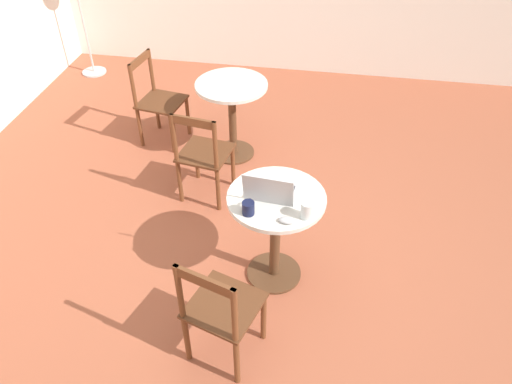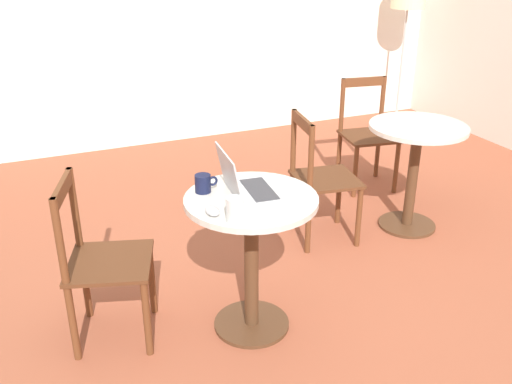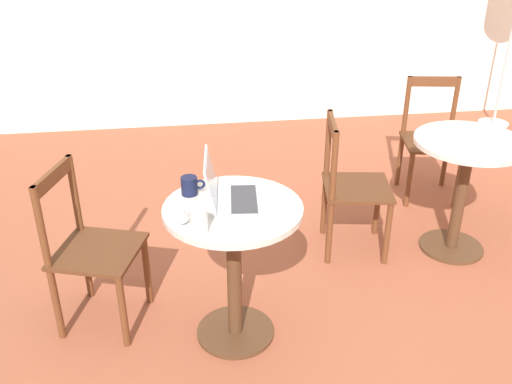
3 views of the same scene
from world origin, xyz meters
TOP-DOWN VIEW (x-y plane):
  - ground_plane at (0.00, 0.00)m, footprint 16.00×16.00m
  - cafe_table_near at (-0.13, 0.16)m, footprint 0.64×0.64m
  - cafe_table_mid at (1.32, 0.76)m, footprint 0.64×0.64m
  - chair_near_left at (-0.83, 0.38)m, footprint 0.50×0.50m
  - chair_mid_back at (1.44, 1.52)m, footprint 0.46×0.46m
  - chair_mid_left at (0.65, 0.87)m, footprint 0.45×0.45m
  - laptop at (-0.14, 0.20)m, footprint 0.29×0.34m
  - mouse at (-0.36, 0.07)m, footprint 0.06×0.10m
  - mug at (-0.32, 0.31)m, footprint 0.11×0.08m
  - drinking_glass at (-0.29, -0.04)m, footprint 0.08×0.08m

SIDE VIEW (x-z plane):
  - ground_plane at x=0.00m, z-range 0.00..0.00m
  - chair_near_left at x=-0.83m, z-range 0.00..0.86m
  - chair_mid_back at x=1.44m, z-range 0.00..0.86m
  - chair_mid_left at x=0.65m, z-range 0.00..0.86m
  - cafe_table_near at x=-0.13m, z-range 0.17..0.91m
  - cafe_table_mid at x=1.32m, z-range 0.17..0.91m
  - mouse at x=-0.36m, z-range 0.74..0.77m
  - mug at x=-0.32m, z-range 0.74..0.83m
  - laptop at x=-0.14m, z-range 0.68..0.90m
  - drinking_glass at x=-0.29m, z-range 0.74..0.86m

